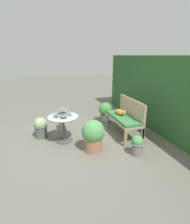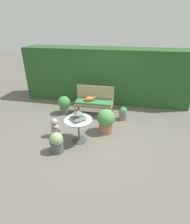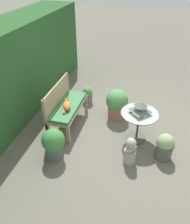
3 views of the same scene
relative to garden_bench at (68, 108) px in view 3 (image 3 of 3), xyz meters
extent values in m
plane|color=#666056|center=(0.16, -1.21, -0.45)|extent=(30.00, 30.00, 0.00)
cube|color=#285628|center=(0.16, 1.48, 0.59)|extent=(6.40, 1.08, 2.07)
cube|color=tan|center=(-0.62, -0.23, -0.24)|extent=(0.06, 0.06, 0.41)
cube|color=tan|center=(0.62, -0.23, -0.24)|extent=(0.06, 0.06, 0.41)
cube|color=tan|center=(-0.62, 0.23, -0.24)|extent=(0.06, 0.06, 0.41)
cube|color=tan|center=(0.62, 0.23, -0.24)|extent=(0.06, 0.06, 0.41)
cube|color=tan|center=(0.00, 0.00, -0.02)|extent=(1.30, 0.51, 0.04)
cube|color=#387542|center=(0.00, 0.00, 0.04)|extent=(1.24, 0.47, 0.08)
cube|color=tan|center=(-0.62, 0.24, 0.04)|extent=(0.06, 0.06, 0.99)
cube|color=tan|center=(0.62, 0.24, 0.04)|extent=(0.06, 0.06, 0.99)
cube|color=tan|center=(0.00, 0.24, 0.31)|extent=(1.24, 0.04, 0.45)
ellipsoid|color=orange|center=(-0.15, -0.04, 0.16)|extent=(0.35, 0.26, 0.15)
sphere|color=orange|center=(-0.01, 0.02, 0.19)|extent=(0.11, 0.11, 0.11)
cone|color=orange|center=(-0.02, 0.05, 0.25)|extent=(0.04, 0.04, 0.05)
cone|color=orange|center=(0.00, -0.01, 0.25)|extent=(0.04, 0.04, 0.05)
cylinder|color=orange|center=(-0.29, -0.03, 0.11)|extent=(0.18, 0.12, 0.05)
cylinder|color=#424742|center=(-0.10, -1.57, -0.44)|extent=(0.41, 0.41, 0.02)
cylinder|color=#424742|center=(-0.10, -1.57, -0.13)|extent=(0.04, 0.04, 0.65)
cylinder|color=silver|center=(-0.10, -1.57, 0.20)|extent=(0.75, 0.75, 0.01)
torus|color=#424742|center=(-0.10, -1.57, 0.19)|extent=(0.75, 0.75, 0.02)
cube|color=beige|center=(-0.10, -1.57, 0.24)|extent=(0.27, 0.27, 0.06)
pyramid|color=#56605B|center=(-0.10, -1.57, 0.31)|extent=(0.36, 0.36, 0.07)
cube|color=beige|center=(-0.10, -1.57, 0.37)|extent=(0.16, 0.16, 0.06)
pyramid|color=#56605B|center=(-0.10, -1.57, 0.43)|extent=(0.22, 0.22, 0.07)
cylinder|color=#A39E93|center=(-0.81, -1.51, -0.30)|extent=(0.23, 0.23, 0.30)
ellipsoid|color=#A39E93|center=(-0.81, -1.51, -0.10)|extent=(0.31, 0.30, 0.11)
sphere|color=#A39E93|center=(-0.81, -1.51, 0.03)|extent=(0.19, 0.19, 0.19)
cylinder|color=#9E664C|center=(0.56, -1.00, -0.26)|extent=(0.40, 0.40, 0.38)
torus|color=#9E664C|center=(0.56, -1.00, -0.08)|extent=(0.44, 0.44, 0.03)
sphere|color=#4C8E4C|center=(0.56, -1.00, 0.02)|extent=(0.52, 0.52, 0.52)
cylinder|color=slate|center=(1.02, -0.15, -0.31)|extent=(0.25, 0.25, 0.28)
torus|color=slate|center=(1.02, -0.15, -0.18)|extent=(0.28, 0.28, 0.03)
sphere|color=#4C8E4C|center=(1.02, -0.15, -0.13)|extent=(0.25, 0.25, 0.25)
cylinder|color=#4C5651|center=(-0.51, -2.13, -0.29)|extent=(0.32, 0.32, 0.32)
torus|color=#4C5651|center=(-0.51, -2.13, -0.14)|extent=(0.35, 0.35, 0.03)
sphere|color=#89A870|center=(-0.51, -2.13, -0.07)|extent=(0.33, 0.33, 0.33)
cylinder|color=#4C5651|center=(-1.05, -0.10, -0.27)|extent=(0.33, 0.33, 0.35)
torus|color=#4C5651|center=(-1.05, -0.10, -0.11)|extent=(0.37, 0.37, 0.03)
sphere|color=#3D7F3D|center=(-1.05, -0.10, -0.02)|extent=(0.44, 0.44, 0.44)
camera|label=1|loc=(3.96, -2.02, 1.63)|focal=28.00mm
camera|label=2|loc=(1.11, -5.37, 2.46)|focal=28.00mm
camera|label=3|loc=(-3.74, -1.64, 2.74)|focal=35.00mm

